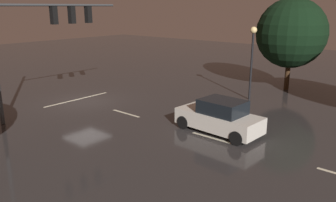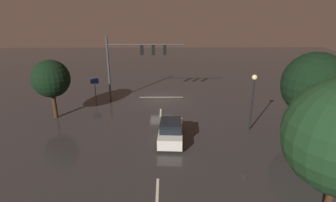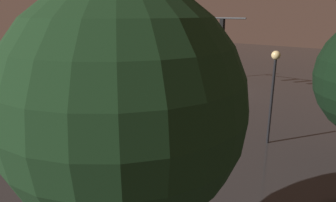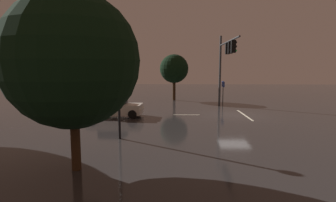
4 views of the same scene
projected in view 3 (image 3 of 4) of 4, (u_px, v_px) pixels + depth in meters
ground_plane at (217, 91)px, 26.70m from camera, size 80.00×80.00×0.00m
traffic_signal_assembly at (190, 32)px, 26.66m from camera, size 8.12×0.47×7.11m
lane_dash_far at (191, 101)px, 23.68m from camera, size 0.16×2.20×0.01m
lane_dash_mid at (137, 122)px, 19.15m from camera, size 0.16×2.20×0.01m
lane_dash_near at (51, 156)px, 14.63m from camera, size 0.16×2.20×0.01m
stop_bar at (221, 89)px, 27.33m from camera, size 5.00×0.16×0.01m
car_approaching at (149, 112)px, 18.52m from camera, size 2.12×4.45×1.70m
street_lamp_left_kerb at (274, 80)px, 15.17m from camera, size 0.44×0.44×4.84m
route_sign at (155, 62)px, 30.82m from camera, size 0.90×0.16×2.45m
tree_right_near at (95, 45)px, 27.64m from camera, size 3.40×3.40×5.48m
tree_left_far at (124, 107)px, 6.43m from camera, size 5.16×5.16×7.31m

